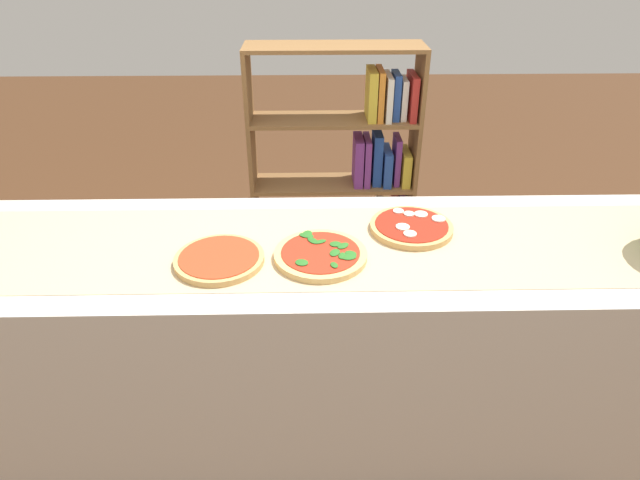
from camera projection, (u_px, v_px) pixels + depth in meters
ground_plane at (320, 442)px, 2.21m from camera, size 12.00×12.00×0.00m
counter at (320, 356)px, 1.96m from camera, size 2.63×0.69×0.95m
parchment_paper at (320, 245)px, 1.72m from camera, size 2.41×0.50×0.00m
pizza_plain_0 at (219, 259)px, 1.63m from camera, size 0.27×0.27×0.02m
pizza_spinach_1 at (321, 254)px, 1.65m from camera, size 0.29×0.29×0.03m
pizza_mozzarella_2 at (411, 227)px, 1.79m from camera, size 0.28×0.28×0.03m
bookshelf at (356, 180)px, 2.74m from camera, size 0.82×0.24×1.36m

